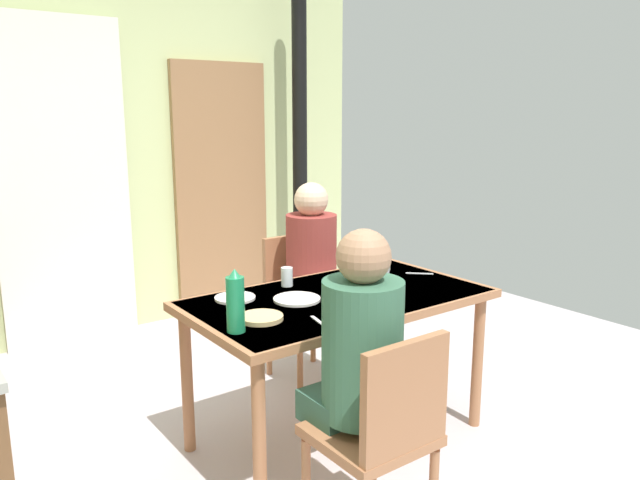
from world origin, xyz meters
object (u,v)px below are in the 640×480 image
object	(u,v)px
dining_table	(338,311)
water_bottle_green_near	(369,282)
serving_bowl_center	(375,265)
person_near_diner	(360,345)
person_far_diner	(313,257)
water_bottle_green_far	(235,302)
chair_far_diner	(300,297)
chair_near_diner	(383,431)

from	to	relation	value
dining_table	water_bottle_green_near	distance (m)	0.31
serving_bowl_center	person_near_diner	bearing A→B (deg)	-134.16
dining_table	person_far_diner	world-z (taller)	person_far_diner
person_near_diner	water_bottle_green_near	xyz separation A→B (m)	(0.38, 0.39, 0.09)
dining_table	serving_bowl_center	distance (m)	0.56
dining_table	person_far_diner	distance (m)	0.70
water_bottle_green_far	serving_bowl_center	distance (m)	1.20
chair_far_diner	serving_bowl_center	distance (m)	0.59
chair_near_diner	person_far_diner	world-z (taller)	person_far_diner
person_near_diner	water_bottle_green_far	distance (m)	0.55
person_near_diner	water_bottle_green_far	bearing A→B (deg)	117.86
chair_far_diner	person_far_diner	size ratio (longest dim) A/B	1.13
chair_far_diner	person_far_diner	world-z (taller)	person_far_diner
person_far_diner	water_bottle_green_far	world-z (taller)	person_far_diner
chair_far_diner	water_bottle_green_near	size ratio (longest dim) A/B	3.32
dining_table	water_bottle_green_far	xyz separation A→B (m)	(-0.64, -0.14, 0.20)
chair_far_diner	person_near_diner	size ratio (longest dim) A/B	1.13
dining_table	chair_far_diner	distance (m)	0.83
water_bottle_green_far	chair_near_diner	bearing A→B (deg)	-67.65
person_near_diner	chair_near_diner	bearing A→B (deg)	-90.00
chair_far_diner	water_bottle_green_near	distance (m)	1.10
water_bottle_green_near	serving_bowl_center	size ratio (longest dim) A/B	1.54
chair_near_diner	serving_bowl_center	xyz separation A→B (m)	(0.86, 1.03, 0.28)
chair_near_diner	water_bottle_green_far	size ratio (longest dim) A/B	3.30
chair_far_diner	person_far_diner	xyz separation A→B (m)	(0.00, -0.14, 0.28)
person_far_diner	serving_bowl_center	size ratio (longest dim) A/B	4.53
chair_far_diner	person_near_diner	xyz separation A→B (m)	(-0.68, -1.38, 0.28)
person_far_diner	water_bottle_green_near	world-z (taller)	person_far_diner
chair_near_diner	water_bottle_green_far	bearing A→B (deg)	112.35
chair_near_diner	chair_far_diner	size ratio (longest dim) A/B	1.00
person_near_diner	water_bottle_green_near	bearing A→B (deg)	45.45
dining_table	person_far_diner	bearing A→B (deg)	64.55
water_bottle_green_far	person_near_diner	bearing A→B (deg)	-62.14
dining_table	water_bottle_green_far	size ratio (longest dim) A/B	5.51
dining_table	person_near_diner	world-z (taller)	person_near_diner
person_near_diner	water_bottle_green_near	world-z (taller)	person_near_diner
water_bottle_green_far	chair_far_diner	bearing A→B (deg)	43.87
person_far_diner	water_bottle_green_near	xyz separation A→B (m)	(-0.30, -0.85, 0.09)
person_far_diner	chair_near_diner	bearing A→B (deg)	63.60
dining_table	person_near_diner	bearing A→B (deg)	-122.04
chair_far_diner	chair_near_diner	bearing A→B (deg)	65.70
dining_table	chair_far_diner	world-z (taller)	chair_far_diner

